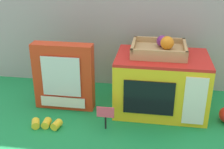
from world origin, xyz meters
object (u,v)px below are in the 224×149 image
loose_toy_banana (46,124)px  food_groups_crate (160,49)px  toy_microwave (161,83)px  cookie_set_box (63,77)px  price_sign (105,115)px

loose_toy_banana → food_groups_crate: bearing=29.5°
toy_microwave → cookie_set_box: size_ratio=1.30×
cookie_set_box → loose_toy_banana: 0.22m
food_groups_crate → toy_microwave: bearing=-63.9°
toy_microwave → price_sign: toy_microwave is taller
food_groups_crate → price_sign: 0.37m
food_groups_crate → price_sign: food_groups_crate is taller
toy_microwave → price_sign: bearing=-137.5°
cookie_set_box → loose_toy_banana: cookie_set_box is taller
cookie_set_box → loose_toy_banana: size_ratio=2.29×
food_groups_crate → cookie_set_box: food_groups_crate is taller
toy_microwave → cookie_set_box: bearing=-173.5°
loose_toy_banana → cookie_set_box: bearing=80.9°
price_sign → loose_toy_banana: 0.25m
toy_microwave → food_groups_crate: bearing=116.1°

